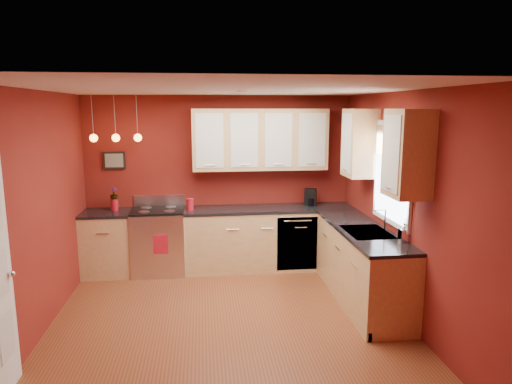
{
  "coord_description": "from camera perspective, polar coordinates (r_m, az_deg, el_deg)",
  "views": [
    {
      "loc": [
        -0.26,
        -4.82,
        2.4
      ],
      "look_at": [
        0.43,
        1.0,
        1.33
      ],
      "focal_mm": 32.0,
      "sensor_mm": 36.0,
      "label": 1
    }
  ],
  "objects": [
    {
      "name": "soap_pump",
      "position": [
        5.34,
        18.0,
        -4.81
      ],
      "size": [
        0.1,
        0.1,
        0.22
      ],
      "primitive_type": "imported",
      "rotation": [
        0.0,
        0.0,
        0.02
      ],
      "color": "white",
      "rests_on": "counter_right"
    },
    {
      "name": "wall_right",
      "position": [
        5.44,
        17.97,
        -1.82
      ],
      "size": [
        0.02,
        4.2,
        2.6
      ],
      "primitive_type": "cube",
      "color": "maroon",
      "rests_on": "floor"
    },
    {
      "name": "upper_cabinets_back",
      "position": [
        6.82,
        0.5,
        6.58
      ],
      "size": [
        2.0,
        0.35,
        0.9
      ],
      "primitive_type": "cube",
      "color": "tan",
      "rests_on": "wall_back"
    },
    {
      "name": "counter_back_right",
      "position": [
        6.86,
        1.7,
        -2.11
      ],
      "size": [
        2.54,
        0.62,
        0.04
      ],
      "primitive_type": "cube",
      "color": "black",
      "rests_on": "base_cabinets_back_right"
    },
    {
      "name": "dish_towel",
      "position": [
        6.59,
        -11.84,
        -6.43
      ],
      "size": [
        0.2,
        0.01,
        0.28
      ],
      "primitive_type": "cube",
      "color": "#AB1223",
      "rests_on": "gas_range"
    },
    {
      "name": "window",
      "position": [
        5.63,
        16.69,
        2.67
      ],
      "size": [
        0.06,
        1.02,
        1.22
      ],
      "color": "white",
      "rests_on": "wall_right"
    },
    {
      "name": "wall_front",
      "position": [
        2.95,
        -1.24,
        -11.55
      ],
      "size": [
        4.0,
        0.02,
        2.6
      ],
      "primitive_type": "cube",
      "color": "maroon",
      "rests_on": "floor"
    },
    {
      "name": "wall_picture",
      "position": [
        7.06,
        -17.29,
        3.8
      ],
      "size": [
        0.32,
        0.03,
        0.26
      ],
      "primitive_type": "cube",
      "color": "black",
      "rests_on": "wall_back"
    },
    {
      "name": "red_vase",
      "position": [
        6.95,
        -17.27,
        -1.52
      ],
      "size": [
        0.11,
        0.11,
        0.17
      ],
      "primitive_type": "cylinder",
      "color": "#AB1223",
      "rests_on": "counter_back_left"
    },
    {
      "name": "counter_right",
      "position": [
        5.81,
        13.22,
        -4.66
      ],
      "size": [
        0.62,
        2.1,
        0.04
      ],
      "primitive_type": "cube",
      "color": "black",
      "rests_on": "base_cabinets_right"
    },
    {
      "name": "upper_cabinets_right",
      "position": [
        5.57,
        15.31,
        5.37
      ],
      "size": [
        0.35,
        1.95,
        0.9
      ],
      "primitive_type": "cube",
      "color": "tan",
      "rests_on": "wall_right"
    },
    {
      "name": "gas_range",
      "position": [
        6.93,
        -12.03,
        -5.96
      ],
      "size": [
        0.76,
        0.64,
        1.11
      ],
      "color": "silver",
      "rests_on": "floor"
    },
    {
      "name": "base_cabinets_back_right",
      "position": [
        6.97,
        1.68,
        -5.88
      ],
      "size": [
        2.54,
        0.6,
        0.9
      ],
      "primitive_type": "cube",
      "color": "tan",
      "rests_on": "floor"
    },
    {
      "name": "dishwasher_front",
      "position": [
        6.76,
        5.16,
        -6.44
      ],
      "size": [
        0.6,
        0.02,
        0.8
      ],
      "primitive_type": "cube",
      "color": "silver",
      "rests_on": "base_cabinets_back_right"
    },
    {
      "name": "counter_back_left",
      "position": [
        6.92,
        -18.2,
        -2.5
      ],
      "size": [
        0.7,
        0.62,
        0.04
      ],
      "primitive_type": "cube",
      "color": "black",
      "rests_on": "base_cabinets_back_left"
    },
    {
      "name": "ceiling",
      "position": [
        4.83,
        -3.77,
        12.72
      ],
      "size": [
        4.0,
        4.2,
        0.02
      ],
      "primitive_type": "cube",
      "color": "silver",
      "rests_on": "wall_back"
    },
    {
      "name": "coffee_maker",
      "position": [
        7.03,
        6.84,
        -0.71
      ],
      "size": [
        0.22,
        0.22,
        0.26
      ],
      "rotation": [
        0.0,
        0.0,
        -0.35
      ],
      "color": "black",
      "rests_on": "counter_back_right"
    },
    {
      "name": "flowers",
      "position": [
        6.92,
        -17.34,
        -0.23
      ],
      "size": [
        0.12,
        0.12,
        0.19
      ],
      "primitive_type": "imported",
      "rotation": [
        0.0,
        0.0,
        0.09
      ],
      "color": "#AB1223",
      "rests_on": "red_vase"
    },
    {
      "name": "wall_back",
      "position": [
        7.01,
        -4.56,
        1.31
      ],
      "size": [
        4.0,
        0.02,
        2.6
      ],
      "primitive_type": "cube",
      "color": "maroon",
      "rests_on": "floor"
    },
    {
      "name": "red_canister",
      "position": [
        6.73,
        -8.24,
        -1.53
      ],
      "size": [
        0.11,
        0.11,
        0.17
      ],
      "color": "#AB1223",
      "rests_on": "counter_back_right"
    },
    {
      "name": "base_cabinets_back_left",
      "position": [
        7.04,
        -17.98,
        -6.24
      ],
      "size": [
        0.7,
        0.6,
        0.9
      ],
      "primitive_type": "cube",
      "color": "tan",
      "rests_on": "floor"
    },
    {
      "name": "sink",
      "position": [
        5.68,
        13.75,
        -5.09
      ],
      "size": [
        0.5,
        0.7,
        0.33
      ],
      "color": "gray",
      "rests_on": "counter_right"
    },
    {
      "name": "pendant_lights",
      "position": [
        6.69,
        -17.12,
        6.56
      ],
      "size": [
        0.71,
        0.11,
        0.66
      ],
      "color": "gray",
      "rests_on": "ceiling"
    },
    {
      "name": "wall_left",
      "position": [
        5.24,
        -26.01,
        -2.81
      ],
      "size": [
        0.02,
        4.2,
        2.6
      ],
      "primitive_type": "cube",
      "color": "maroon",
      "rests_on": "floor"
    },
    {
      "name": "base_cabinets_right",
      "position": [
        5.95,
        13.03,
        -9.04
      ],
      "size": [
        0.6,
        2.1,
        0.9
      ],
      "primitive_type": "cube",
      "color": "tan",
      "rests_on": "floor"
    },
    {
      "name": "floor",
      "position": [
        5.39,
        -3.43,
        -16.09
      ],
      "size": [
        4.2,
        4.2,
        0.0
      ],
      "primitive_type": "plane",
      "color": "brown",
      "rests_on": "ground"
    }
  ]
}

